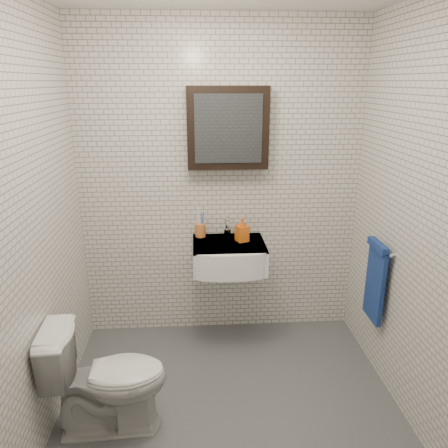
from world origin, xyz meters
name	(u,v)px	position (x,y,z in m)	size (l,w,h in m)	color
ground	(230,405)	(0.00, 0.00, 0.01)	(2.20, 2.00, 0.01)	#515459
room_shell	(231,188)	(0.00, 0.00, 1.47)	(2.22, 2.02, 2.51)	silver
washbasin	(229,256)	(0.05, 0.73, 0.76)	(0.55, 0.50, 0.20)	white
faucet	(227,228)	(0.05, 0.93, 0.92)	(0.06, 0.20, 0.15)	silver
mirror_cabinet	(228,128)	(0.05, 0.93, 1.70)	(0.60, 0.15, 0.60)	black
towel_rail	(376,278)	(1.04, 0.35, 0.72)	(0.09, 0.30, 0.58)	silver
toothbrush_cup	(200,230)	(-0.16, 0.94, 0.91)	(0.10, 0.10, 0.23)	#C46E31
soap_bottle	(242,230)	(0.15, 0.81, 0.94)	(0.08, 0.09, 0.19)	orange
toilet	(107,378)	(-0.74, -0.13, 0.35)	(0.39, 0.69, 0.71)	white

